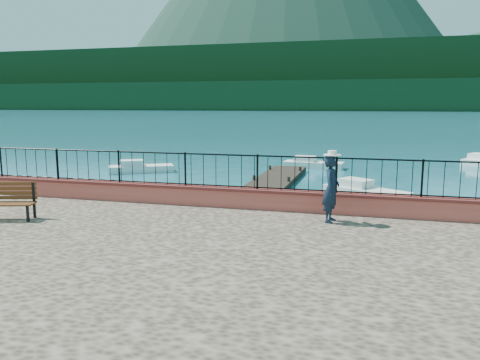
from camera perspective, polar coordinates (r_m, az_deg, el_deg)
The scene contains 12 objects.
ground at distance 10.38m, azimuth -1.13°, elevation -14.48°, with size 2000.00×2000.00×0.00m, color #19596B.
parapet at distance 13.37m, azimuth 3.37°, elevation -2.36°, with size 28.00×0.46×0.58m, color #C25646.
railing at distance 13.23m, azimuth 3.40°, elevation 0.89°, with size 27.00×0.05×0.95m, color black.
dock at distance 22.00m, azimuth 2.77°, elevation -1.30°, with size 2.00×16.00×0.30m, color #2D231C.
far_forest at distance 309.16m, azimuth 15.14°, elevation 9.84°, with size 900.00×60.00×18.00m, color black.
foothills at distance 369.55m, azimuth 15.30°, elevation 11.71°, with size 900.00×120.00×44.00m, color black.
park_bench at distance 13.65m, azimuth -27.07°, elevation -3.14°, with size 1.80×1.03×0.95m.
person at distance 12.04m, azimuth 11.05°, elevation -1.08°, with size 0.62×0.41×1.71m, color black.
hat at distance 11.92m, azimuth 11.18°, elevation 3.25°, with size 0.44×0.44×0.12m, color white.
boat_1 at distance 21.81m, azimuth 15.17°, elevation -1.04°, with size 3.94×1.30×0.80m, color silver.
boat_3 at distance 29.50m, azimuth -11.95°, elevation 1.70°, with size 3.87×1.30×0.80m, color silver.
boat_4 at distance 31.09m, azimuth 8.94°, elevation 2.17°, with size 3.83×1.30×0.80m, color white.
Camera 1 is at (2.72, -9.11, 4.18)m, focal length 35.00 mm.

